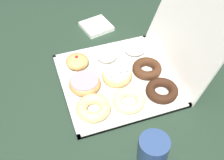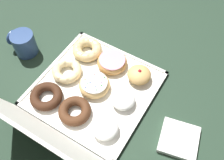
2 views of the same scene
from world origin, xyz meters
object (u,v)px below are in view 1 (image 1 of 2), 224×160
napkin_stack (96,26)px  pink_frosted_donut_1 (85,83)px  cruller_donut_2 (93,108)px  sprinkle_donut_4 (117,75)px  jelly_filled_donut_0 (77,61)px  cruller_donut_5 (130,100)px  powdered_filled_donut_6 (135,48)px  powdered_filled_donut_3 (107,55)px  chocolate_cake_ring_donut_7 (147,69)px  coffee_mug (154,151)px  chocolate_cake_ring_donut_8 (162,90)px  donut_box (117,80)px

napkin_stack → pink_frosted_donut_1: bearing=-23.3°
cruller_donut_2 → napkin_stack: cruller_donut_2 is taller
sprinkle_donut_4 → napkin_stack: sprinkle_donut_4 is taller
pink_frosted_donut_1 → jelly_filled_donut_0: bearing=179.2°
pink_frosted_donut_1 → sprinkle_donut_4: sprinkle_donut_4 is taller
cruller_donut_5 → powdered_filled_donut_6: powdered_filled_donut_6 is taller
jelly_filled_donut_0 → cruller_donut_2: 0.24m
powdered_filled_donut_3 → cruller_donut_5: bearing=0.8°
jelly_filled_donut_0 → cruller_donut_5: (0.25, 0.13, -0.01)m
powdered_filled_donut_3 → sprinkle_donut_4: (0.12, 0.00, 0.00)m
chocolate_cake_ring_donut_7 → coffee_mug: size_ratio=1.03×
sprinkle_donut_4 → cruller_donut_5: bearing=1.6°
powdered_filled_donut_3 → cruller_donut_5: (0.25, 0.00, -0.00)m
chocolate_cake_ring_donut_8 → coffee_mug: size_ratio=1.06×
pink_frosted_donut_1 → sprinkle_donut_4: size_ratio=1.03×
powdered_filled_donut_3 → chocolate_cake_ring_donut_8: size_ratio=0.72×
sprinkle_donut_4 → chocolate_cake_ring_donut_8: sprinkle_donut_4 is taller
napkin_stack → chocolate_cake_ring_donut_7: bearing=15.9°
jelly_filled_donut_0 → chocolate_cake_ring_donut_8: 0.35m
pink_frosted_donut_1 → cruller_donut_2: cruller_donut_2 is taller
powdered_filled_donut_3 → chocolate_cake_ring_donut_7: bearing=44.9°
cruller_donut_2 → jelly_filled_donut_0: bearing=179.1°
chocolate_cake_ring_donut_7 → chocolate_cake_ring_donut_8: same height
powdered_filled_donut_3 → chocolate_cake_ring_donut_7: powdered_filled_donut_3 is taller
pink_frosted_donut_1 → coffee_mug: coffee_mug is taller
chocolate_cake_ring_donut_8 → coffee_mug: bearing=-31.7°
powdered_filled_donut_3 → pink_frosted_donut_1: bearing=-46.9°
powdered_filled_donut_3 → cruller_donut_5: size_ratio=0.74×
powdered_filled_donut_3 → napkin_stack: bearing=174.2°
cruller_donut_5 → coffee_mug: bearing=-3.6°
powdered_filled_donut_6 → coffee_mug: 0.49m
sprinkle_donut_4 → cruller_donut_5: (0.13, 0.00, -0.00)m
pink_frosted_donut_1 → powdered_filled_donut_6: 0.28m
pink_frosted_donut_1 → chocolate_cake_ring_donut_7: 0.25m
powdered_filled_donut_6 → chocolate_cake_ring_donut_8: size_ratio=0.76×
donut_box → napkin_stack: bearing=176.1°
cruller_donut_5 → coffee_mug: (0.22, -0.01, 0.02)m
cruller_donut_2 → powdered_filled_donut_6: (-0.24, 0.25, -0.00)m
jelly_filled_donut_0 → chocolate_cake_ring_donut_7: size_ratio=0.78×
jelly_filled_donut_0 → cruller_donut_5: bearing=27.4°
cruller_donut_2 → pink_frosted_donut_1: bearing=179.0°
chocolate_cake_ring_donut_8 → napkin_stack: chocolate_cake_ring_donut_8 is taller
donut_box → sprinkle_donut_4: 0.03m
powdered_filled_donut_6 → chocolate_cake_ring_donut_7: size_ratio=0.79×
cruller_donut_2 → powdered_filled_donut_3: bearing=152.1°
donut_box → cruller_donut_2: 0.18m
sprinkle_donut_4 → napkin_stack: (-0.35, 0.02, -0.02)m
cruller_donut_5 → donut_box: bearing=-178.0°
sprinkle_donut_4 → napkin_stack: bearing=176.3°
cruller_donut_2 → chocolate_cake_ring_donut_7: 0.28m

